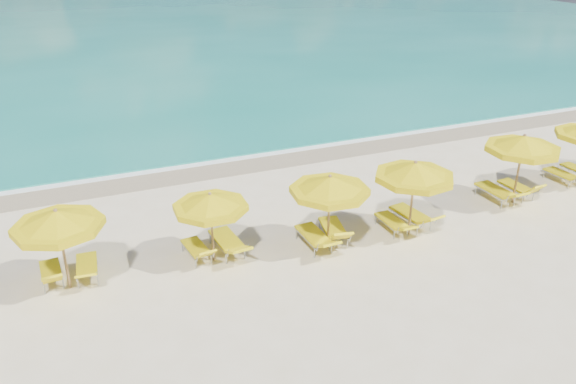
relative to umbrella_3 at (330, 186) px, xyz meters
name	(u,v)px	position (x,y,z in m)	size (l,w,h in m)	color
ground_plane	(307,246)	(-0.56, 0.31, -2.07)	(120.00, 120.00, 0.00)	beige
ocean	(113,27)	(-0.56, 48.31, -2.07)	(120.00, 80.00, 0.30)	#147566
wet_sand_band	(234,163)	(-0.56, 7.71, -2.07)	(120.00, 2.60, 0.01)	tan
foam_line	(228,157)	(-0.56, 8.51, -2.07)	(120.00, 1.20, 0.03)	white
whitecap_near	(68,117)	(-6.56, 17.31, -2.07)	(14.00, 0.36, 0.05)	white
whitecap_far	(270,67)	(7.44, 24.31, -2.07)	(18.00, 0.30, 0.05)	white
umbrella_1	(57,221)	(-7.41, 0.78, -0.02)	(2.46, 2.46, 2.40)	#9A754D
umbrella_2	(210,203)	(-3.42, 0.64, -0.19)	(2.87, 2.87, 2.20)	#9A754D
umbrella_3	(330,186)	(0.00, 0.00, 0.00)	(2.97, 2.97, 2.43)	#9A754D
umbrella_4	(415,172)	(2.78, -0.23, 0.07)	(3.01, 3.01, 2.51)	#9A754D
umbrella_5	(523,144)	(7.51, 0.27, 0.14)	(3.21, 3.21, 2.59)	#9A754D
lounger_1_left	(52,276)	(-7.84, 1.24, -1.87)	(0.63, 1.62, 0.75)	#A5A8AD
lounger_1_right	(88,270)	(-6.91, 1.15, -1.86)	(0.68, 1.77, 0.71)	#A5A8AD
lounger_2_left	(197,252)	(-3.84, 0.93, -1.87)	(0.74, 1.68, 0.73)	#A5A8AD
lounger_2_right	(228,245)	(-2.91, 0.91, -1.83)	(0.83, 2.08, 0.75)	#A5A8AD
lounger_3_left	(314,240)	(-0.37, 0.18, -1.84)	(0.70, 1.99, 0.76)	#A5A8AD
lounger_3_right	(334,233)	(0.37, 0.34, -1.83)	(1.00, 1.99, 0.86)	#A5A8AD
lounger_4_left	(392,225)	(2.39, 0.15, -1.87)	(0.59, 1.73, 0.64)	#A5A8AD
lounger_4_right	(412,219)	(3.17, 0.22, -1.83)	(0.90, 2.03, 0.83)	#A5A8AD
lounger_5_left	(496,195)	(7.02, 0.62, -1.83)	(0.72, 2.03, 0.81)	#A5A8AD
lounger_5_right	(517,191)	(7.99, 0.64, -1.85)	(0.67, 1.75, 0.84)	#A5A8AD
lounger_6_left	(562,177)	(10.51, 0.93, -1.86)	(0.68, 1.76, 0.76)	#A5A8AD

